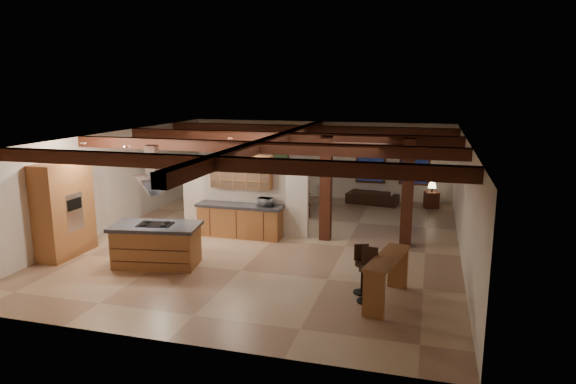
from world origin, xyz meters
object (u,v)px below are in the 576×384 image
object	(u,v)px
kitchen_island	(157,245)
bar_counter	(387,271)
sofa	(372,197)
dining_table	(281,203)

from	to	relation	value
kitchen_island	bar_counter	size ratio (longest dim) A/B	1.18
bar_counter	kitchen_island	bearing A→B (deg)	172.95
kitchen_island	bar_counter	distance (m)	5.54
sofa	bar_counter	bearing A→B (deg)	106.98
kitchen_island	sofa	size ratio (longest dim) A/B	1.20
kitchen_island	dining_table	size ratio (longest dim) A/B	1.25
kitchen_island	sofa	xyz separation A→B (m)	(4.25, 7.92, -0.24)
bar_counter	sofa	bearing A→B (deg)	98.25
sofa	bar_counter	world-z (taller)	bar_counter
dining_table	sofa	world-z (taller)	dining_table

